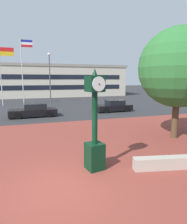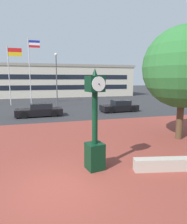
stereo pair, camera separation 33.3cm
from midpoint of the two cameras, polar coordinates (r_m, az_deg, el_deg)
ground_plane at (r=7.27m, az=-7.80°, el=-20.45°), size 200.00×200.00×0.00m
plaza_brick_paving at (r=10.16m, az=-10.39°, el=-11.56°), size 44.00×14.41×0.01m
planter_wall at (r=8.90m, az=22.94°, el=-13.56°), size 3.21×1.05×0.50m
street_clock at (r=7.88m, az=1.58°, el=-5.16°), size 0.76×0.76×4.02m
plaza_tree at (r=13.28m, az=25.43°, el=10.92°), size 5.07×4.71×6.64m
car_street_near at (r=22.60m, az=7.86°, el=1.56°), size 4.20×1.98×1.28m
car_street_mid at (r=20.19m, az=-14.72°, el=0.41°), size 4.50×1.99×1.28m
flagpole_primary at (r=29.83m, az=-22.32°, el=11.23°), size 1.89×0.14×8.03m
flagpole_secondary at (r=29.68m, az=-17.23°, el=12.38°), size 1.60×0.14×9.15m
civic_building at (r=45.46m, az=-9.69°, el=8.84°), size 31.44×11.48×6.55m
street_lamp_post at (r=26.40m, az=-10.20°, el=10.47°), size 0.36×0.36×6.86m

